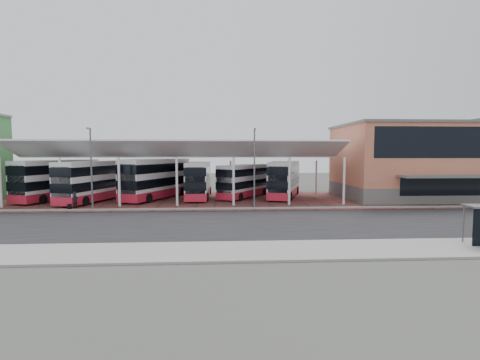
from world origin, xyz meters
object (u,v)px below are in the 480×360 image
(bus_5, at_px, (285,179))
(bus_1, at_px, (95,181))
(bus_0, at_px, (58,180))
(terminal, at_px, (415,161))
(bus_4, at_px, (245,181))
(bus_3, at_px, (199,180))
(bus_2, at_px, (157,179))
(pedestrian, at_px, (75,200))

(bus_5, bearing_deg, bus_1, -154.93)
(bus_0, distance_m, bus_5, 27.79)
(bus_1, bearing_deg, terminal, 17.08)
(terminal, bearing_deg, bus_4, 175.93)
(terminal, relative_size, bus_3, 1.69)
(terminal, relative_size, bus_0, 1.57)
(bus_1, distance_m, bus_2, 7.08)
(terminal, bearing_deg, bus_2, 178.32)
(bus_1, height_order, bus_5, bus_1)
(bus_0, bearing_deg, bus_3, 21.49)
(bus_5, bearing_deg, bus_3, -161.09)
(terminal, distance_m, pedestrian, 39.75)
(bus_4, height_order, bus_5, bus_5)
(bus_4, relative_size, bus_5, 0.86)
(bus_3, height_order, bus_5, bus_5)
(bus_3, xyz_separation_m, pedestrian, (-11.88, -8.19, -1.36))
(bus_2, height_order, bus_3, bus_2)
(bus_2, relative_size, bus_4, 1.23)
(bus_2, height_order, bus_5, bus_2)
(bus_1, xyz_separation_m, pedestrian, (0.02, -5.72, -1.45))
(bus_1, xyz_separation_m, bus_5, (22.78, 2.48, -0.06))
(bus_2, xyz_separation_m, bus_3, (5.11, 0.48, -0.20))
(bus_1, bearing_deg, pedestrian, -74.24)
(terminal, relative_size, bus_5, 1.64)
(bus_3, xyz_separation_m, bus_4, (5.83, 0.09, -0.16))
(bus_2, relative_size, bus_5, 1.06)
(bus_5, bearing_deg, bus_4, -162.00)
(terminal, xyz_separation_m, pedestrian, (-38.99, -6.76, -3.74))
(terminal, xyz_separation_m, bus_5, (-16.24, 1.44, -2.34))
(bus_0, distance_m, bus_1, 5.32)
(bus_5, bearing_deg, bus_0, -159.74)
(pedestrian, bearing_deg, bus_4, -55.87)
(bus_2, bearing_deg, bus_1, -140.49)
(bus_3, relative_size, bus_5, 0.97)
(terminal, distance_m, bus_1, 39.09)
(bus_1, height_order, bus_2, bus_2)
(bus_3, distance_m, bus_5, 10.88)
(bus_3, bearing_deg, bus_0, -176.78)
(bus_5, xyz_separation_m, pedestrian, (-22.76, -8.20, -1.39))
(bus_5, bearing_deg, bus_2, -159.37)
(bus_4, distance_m, pedestrian, 19.59)
(terminal, distance_m, bus_4, 21.49)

